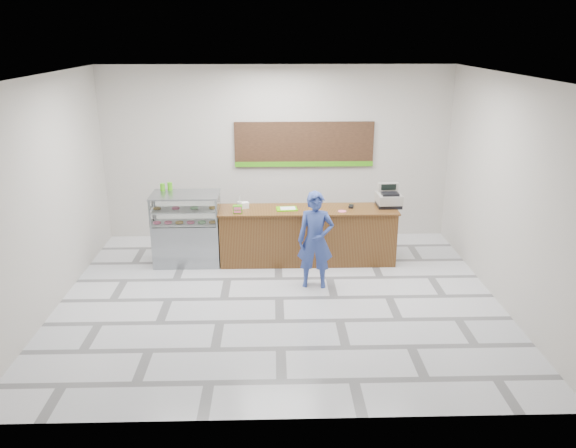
{
  "coord_description": "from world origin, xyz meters",
  "views": [
    {
      "loc": [
        -0.09,
        -8.2,
        4.08
      ],
      "look_at": [
        0.17,
        0.9,
        0.96
      ],
      "focal_mm": 35.0,
      "sensor_mm": 36.0,
      "label": 1
    }
  ],
  "objects_px": {
    "display_case": "(187,228)",
    "serving_tray": "(287,209)",
    "sales_counter": "(308,235)",
    "cash_register": "(389,198)",
    "customer": "(316,240)"
  },
  "relations": [
    {
      "from": "display_case",
      "to": "cash_register",
      "type": "bearing_deg",
      "value": 2.07
    },
    {
      "from": "sales_counter",
      "to": "serving_tray",
      "type": "height_order",
      "value": "serving_tray"
    },
    {
      "from": "display_case",
      "to": "serving_tray",
      "type": "distance_m",
      "value": 1.87
    },
    {
      "from": "serving_tray",
      "to": "customer",
      "type": "relative_size",
      "value": 0.24
    },
    {
      "from": "cash_register",
      "to": "customer",
      "type": "bearing_deg",
      "value": -142.22
    },
    {
      "from": "sales_counter",
      "to": "cash_register",
      "type": "distance_m",
      "value": 1.65
    },
    {
      "from": "sales_counter",
      "to": "display_case",
      "type": "xyz_separation_m",
      "value": [
        -2.22,
        -0.0,
        0.16
      ]
    },
    {
      "from": "cash_register",
      "to": "customer",
      "type": "distance_m",
      "value": 1.91
    },
    {
      "from": "display_case",
      "to": "cash_register",
      "type": "distance_m",
      "value": 3.76
    },
    {
      "from": "display_case",
      "to": "serving_tray",
      "type": "relative_size",
      "value": 3.36
    },
    {
      "from": "serving_tray",
      "to": "customer",
      "type": "bearing_deg",
      "value": -71.27
    },
    {
      "from": "display_case",
      "to": "serving_tray",
      "type": "height_order",
      "value": "display_case"
    },
    {
      "from": "sales_counter",
      "to": "serving_tray",
      "type": "relative_size",
      "value": 8.24
    },
    {
      "from": "serving_tray",
      "to": "display_case",
      "type": "bearing_deg",
      "value": 175.19
    },
    {
      "from": "cash_register",
      "to": "display_case",
      "type": "bearing_deg",
      "value": 179.75
    }
  ]
}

